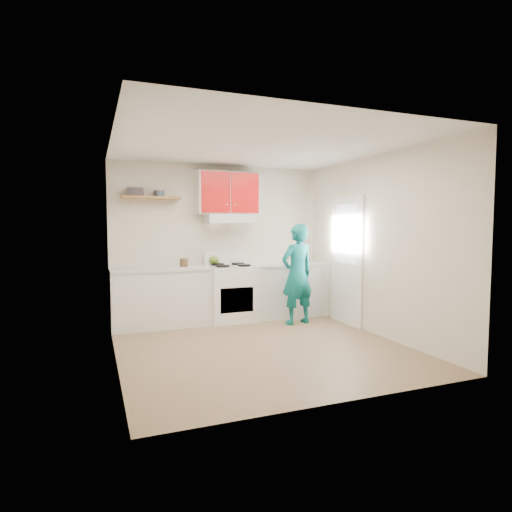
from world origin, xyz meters
name	(u,v)px	position (x,y,z in m)	size (l,w,h in m)	color
floor	(261,346)	(0.00, 0.00, 0.00)	(3.80, 3.80, 0.00)	brown
ceiling	(261,145)	(0.00, 0.00, 2.60)	(3.60, 3.80, 0.04)	white
back_wall	(219,242)	(0.00, 1.90, 1.30)	(3.60, 0.04, 2.60)	beige
front_wall	(342,258)	(0.00, -1.90, 1.30)	(3.60, 0.04, 2.60)	beige
left_wall	(114,251)	(-1.80, 0.00, 1.30)	(0.04, 3.80, 2.60)	beige
right_wall	(376,245)	(1.80, 0.00, 1.30)	(0.04, 3.80, 2.60)	beige
door	(347,260)	(1.78, 0.70, 1.02)	(0.05, 0.85, 2.05)	white
door_glass	(346,234)	(1.75, 0.70, 1.45)	(0.01, 0.55, 0.95)	white
counter_left	(161,298)	(-1.04, 1.60, 0.45)	(1.52, 0.60, 0.90)	silver
counter_right	(287,290)	(1.14, 1.60, 0.45)	(1.32, 0.60, 0.90)	silver
stove	(231,293)	(0.10, 1.57, 0.46)	(0.76, 0.65, 0.92)	white
range_hood	(229,219)	(0.10, 1.68, 1.70)	(0.76, 0.44, 0.15)	silver
upper_cabinets	(227,193)	(0.10, 1.73, 2.12)	(1.02, 0.33, 0.70)	#AF110F
shelf	(151,198)	(-1.15, 1.75, 2.02)	(0.90, 0.30, 0.04)	brown
books	(135,192)	(-1.39, 1.73, 2.10)	(0.24, 0.17, 0.12)	#40383F
tin	(159,194)	(-1.02, 1.78, 2.09)	(0.16, 0.16, 0.10)	#333D4C
kettle	(214,260)	(-0.12, 1.82, 1.00)	(0.18, 0.18, 0.15)	#547621
crock	(184,263)	(-0.66, 1.69, 0.98)	(0.13, 0.13, 0.16)	#4B3821
cutting_board	(274,265)	(0.85, 1.50, 0.91)	(0.30, 0.22, 0.02)	olive
silicone_mat	(313,264)	(1.63, 1.54, 0.90)	(0.32, 0.27, 0.01)	#B71214
person	(297,274)	(1.03, 0.99, 0.80)	(0.59, 0.38, 1.61)	#0B6565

